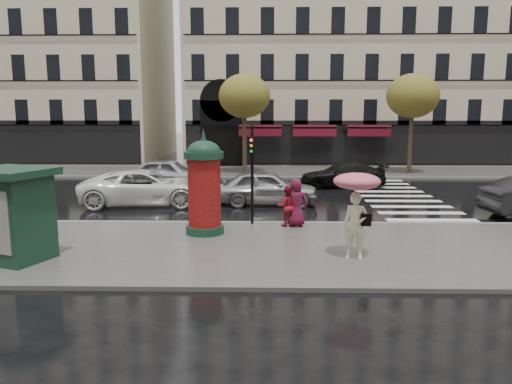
{
  "coord_description": "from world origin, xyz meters",
  "views": [
    {
      "loc": [
        -0.52,
        -15.31,
        4.28
      ],
      "look_at": [
        -0.88,
        1.5,
        1.52
      ],
      "focal_mm": 35.0,
      "sensor_mm": 36.0,
      "label": 1
    }
  ],
  "objects_px": {
    "car_white": "(145,188)",
    "traffic_light": "(252,165)",
    "woman_umbrella": "(356,201)",
    "car_far_silver": "(155,173)",
    "morris_column": "(204,184)",
    "newsstand": "(12,213)",
    "woman_red": "(287,206)",
    "car_black": "(342,175)",
    "man_burgundy": "(296,203)",
    "car_silver": "(267,188)"
  },
  "relations": [
    {
      "from": "woman_red",
      "to": "car_white",
      "type": "distance_m",
      "value": 7.73
    },
    {
      "from": "man_burgundy",
      "to": "car_silver",
      "type": "bearing_deg",
      "value": -83.05
    },
    {
      "from": "woman_red",
      "to": "car_white",
      "type": "bearing_deg",
      "value": -40.51
    },
    {
      "from": "man_burgundy",
      "to": "traffic_light",
      "type": "height_order",
      "value": "traffic_light"
    },
    {
      "from": "traffic_light",
      "to": "car_white",
      "type": "height_order",
      "value": "traffic_light"
    },
    {
      "from": "newsstand",
      "to": "woman_umbrella",
      "type": "bearing_deg",
      "value": 1.94
    },
    {
      "from": "man_burgundy",
      "to": "newsstand",
      "type": "bearing_deg",
      "value": 21.95
    },
    {
      "from": "man_burgundy",
      "to": "traffic_light",
      "type": "distance_m",
      "value": 2.11
    },
    {
      "from": "car_white",
      "to": "car_far_silver",
      "type": "bearing_deg",
      "value": 1.22
    },
    {
      "from": "car_far_silver",
      "to": "newsstand",
      "type": "bearing_deg",
      "value": -1.29
    },
    {
      "from": "traffic_light",
      "to": "car_white",
      "type": "bearing_deg",
      "value": 139.68
    },
    {
      "from": "woman_red",
      "to": "car_far_silver",
      "type": "relative_size",
      "value": 0.31
    },
    {
      "from": "woman_umbrella",
      "to": "man_burgundy",
      "type": "relative_size",
      "value": 1.46
    },
    {
      "from": "car_far_silver",
      "to": "car_white",
      "type": "bearing_deg",
      "value": 10.15
    },
    {
      "from": "newsstand",
      "to": "car_white",
      "type": "xyz_separation_m",
      "value": [
        1.57,
        8.83,
        -0.64
      ]
    },
    {
      "from": "woman_red",
      "to": "man_burgundy",
      "type": "height_order",
      "value": "man_burgundy"
    },
    {
      "from": "man_burgundy",
      "to": "newsstand",
      "type": "distance_m",
      "value": 9.21
    },
    {
      "from": "woman_red",
      "to": "car_white",
      "type": "xyz_separation_m",
      "value": [
        -6.25,
        4.55,
        -0.05
      ]
    },
    {
      "from": "woman_umbrella",
      "to": "woman_red",
      "type": "xyz_separation_m",
      "value": [
        -1.77,
        3.96,
        -0.93
      ]
    },
    {
      "from": "man_burgundy",
      "to": "car_black",
      "type": "height_order",
      "value": "man_burgundy"
    },
    {
      "from": "woman_umbrella",
      "to": "car_far_silver",
      "type": "height_order",
      "value": "woman_umbrella"
    },
    {
      "from": "traffic_light",
      "to": "newsstand",
      "type": "distance_m",
      "value": 8.05
    },
    {
      "from": "man_burgundy",
      "to": "car_silver",
      "type": "height_order",
      "value": "man_burgundy"
    },
    {
      "from": "traffic_light",
      "to": "woman_red",
      "type": "bearing_deg",
      "value": -14.48
    },
    {
      "from": "morris_column",
      "to": "car_silver",
      "type": "distance_m",
      "value": 6.3
    },
    {
      "from": "traffic_light",
      "to": "man_burgundy",
      "type": "bearing_deg",
      "value": -11.64
    },
    {
      "from": "woman_red",
      "to": "car_black",
      "type": "bearing_deg",
      "value": -113.63
    },
    {
      "from": "woman_umbrella",
      "to": "man_burgundy",
      "type": "distance_m",
      "value": 4.29
    },
    {
      "from": "newsstand",
      "to": "car_white",
      "type": "bearing_deg",
      "value": 79.9
    },
    {
      "from": "newsstand",
      "to": "car_black",
      "type": "bearing_deg",
      "value": 51.74
    },
    {
      "from": "man_burgundy",
      "to": "car_silver",
      "type": "relative_size",
      "value": 0.37
    },
    {
      "from": "woman_umbrella",
      "to": "car_white",
      "type": "xyz_separation_m",
      "value": [
        -8.02,
        8.5,
        -0.98
      ]
    },
    {
      "from": "man_burgundy",
      "to": "newsstand",
      "type": "xyz_separation_m",
      "value": [
        -8.14,
        -4.28,
        0.46
      ]
    },
    {
      "from": "woman_umbrella",
      "to": "traffic_light",
      "type": "bearing_deg",
      "value": 125.44
    },
    {
      "from": "woman_umbrella",
      "to": "man_burgundy",
      "type": "xyz_separation_m",
      "value": [
        -1.45,
        3.96,
        -0.8
      ]
    },
    {
      "from": "man_burgundy",
      "to": "car_far_silver",
      "type": "distance_m",
      "value": 12.25
    },
    {
      "from": "woman_red",
      "to": "car_silver",
      "type": "height_order",
      "value": "woman_red"
    },
    {
      "from": "traffic_light",
      "to": "morris_column",
      "type": "bearing_deg",
      "value": -137.26
    },
    {
      "from": "man_burgundy",
      "to": "car_far_silver",
      "type": "height_order",
      "value": "man_burgundy"
    },
    {
      "from": "woman_umbrella",
      "to": "morris_column",
      "type": "bearing_deg",
      "value": 148.43
    },
    {
      "from": "woman_red",
      "to": "car_far_silver",
      "type": "height_order",
      "value": "car_far_silver"
    },
    {
      "from": "car_black",
      "to": "woman_umbrella",
      "type": "bearing_deg",
      "value": -9.54
    },
    {
      "from": "car_white",
      "to": "car_far_silver",
      "type": "height_order",
      "value": "car_white"
    },
    {
      "from": "morris_column",
      "to": "car_white",
      "type": "bearing_deg",
      "value": 120.99
    },
    {
      "from": "morris_column",
      "to": "car_white",
      "type": "distance_m",
      "value": 6.69
    },
    {
      "from": "woman_red",
      "to": "newsstand",
      "type": "relative_size",
      "value": 0.56
    },
    {
      "from": "car_silver",
      "to": "car_far_silver",
      "type": "distance_m",
      "value": 8.07
    },
    {
      "from": "morris_column",
      "to": "car_black",
      "type": "relative_size",
      "value": 0.75
    },
    {
      "from": "car_white",
      "to": "traffic_light",
      "type": "bearing_deg",
      "value": -137.22
    },
    {
      "from": "woman_umbrella",
      "to": "newsstand",
      "type": "height_order",
      "value": "newsstand"
    }
  ]
}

